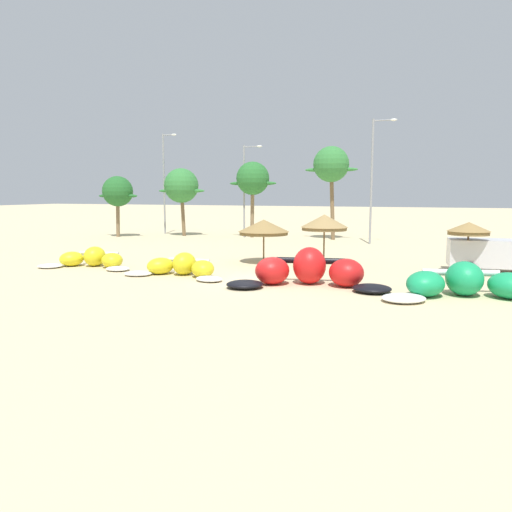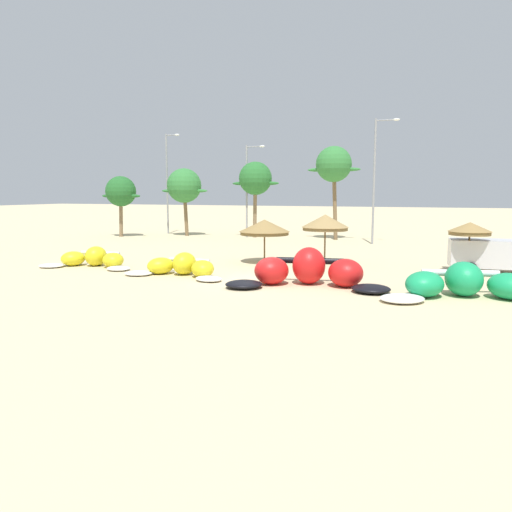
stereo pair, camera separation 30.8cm
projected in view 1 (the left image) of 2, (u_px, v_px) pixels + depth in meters
name	position (u px, v px, depth m)	size (l,w,h in m)	color
ground_plane	(252.00, 281.00, 24.61)	(260.00, 260.00, 0.00)	beige
kite_far_left	(92.00, 259.00, 29.20)	(6.15, 3.12, 1.19)	white
kite_left	(181.00, 267.00, 26.12)	(6.08, 2.90, 1.22)	white
kite_left_of_center	(309.00, 271.00, 23.36)	(7.82, 4.28, 1.79)	black
kite_center	(467.00, 284.00, 20.70)	(7.64, 4.46, 1.48)	white
beach_umbrella_near_van	(264.00, 227.00, 30.64)	(3.19, 3.19, 2.74)	brown
beach_umbrella_middle	(324.00, 222.00, 30.32)	(2.92, 2.92, 3.06)	brown
beach_umbrella_near_palms	(469.00, 228.00, 26.60)	(2.26, 2.26, 2.82)	brown
parked_van	(498.00, 253.00, 26.99)	(5.54, 2.55, 1.84)	silver
palm_leftmost	(118.00, 192.00, 48.51)	(4.51, 3.01, 6.03)	#7F6647
palm_left	(181.00, 186.00, 49.56)	(5.23, 3.48, 6.84)	brown
palm_left_of_gap	(253.00, 179.00, 47.72)	(4.85, 3.23, 7.39)	#7F6647
palm_center_left	(331.00, 165.00, 45.26)	(4.96, 3.31, 8.65)	brown
lamppost_west	(165.00, 179.00, 52.00)	(1.69, 0.24, 10.53)	gray
lamppost_west_center	(246.00, 186.00, 47.70)	(1.95, 0.24, 8.93)	gray
lamppost_east_center	(374.00, 175.00, 41.53)	(2.02, 0.24, 10.52)	gray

